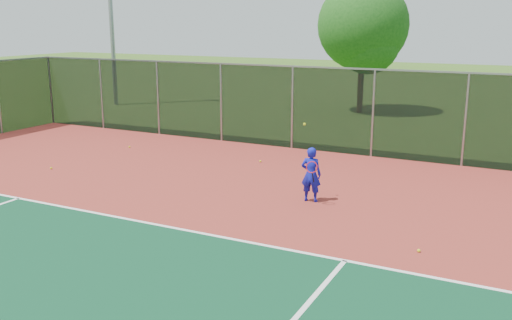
{
  "coord_description": "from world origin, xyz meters",
  "views": [
    {
      "loc": [
        5.11,
        -7.04,
        4.59
      ],
      "look_at": [
        -0.96,
        5.0,
        1.3
      ],
      "focal_mm": 40.0,
      "sensor_mm": 36.0,
      "label": 1
    }
  ],
  "objects": [
    {
      "name": "ground",
      "position": [
        0.0,
        0.0,
        0.0
      ],
      "size": [
        120.0,
        120.0,
        0.0
      ],
      "primitive_type": "plane",
      "color": "#325919",
      "rests_on": "ground"
    },
    {
      "name": "court_apron",
      "position": [
        0.0,
        2.0,
        0.01
      ],
      "size": [
        30.0,
        20.0,
        0.02
      ],
      "primitive_type": "cube",
      "color": "maroon",
      "rests_on": "ground"
    },
    {
      "name": "fence_back",
      "position": [
        0.0,
        12.0,
        1.56
      ],
      "size": [
        30.0,
        0.06,
        3.03
      ],
      "color": "black",
      "rests_on": "court_apron"
    },
    {
      "name": "tennis_player",
      "position": [
        -0.01,
        6.28,
        0.74
      ],
      "size": [
        0.59,
        0.62,
        2.04
      ],
      "color": "#1117A4",
      "rests_on": "court_apron"
    },
    {
      "name": "practice_ball_0",
      "position": [
        -3.05,
        9.49,
        0.06
      ],
      "size": [
        0.07,
        0.07,
        0.07
      ],
      "primitive_type": "sphere",
      "color": "#CCD518",
      "rests_on": "court_apron"
    },
    {
      "name": "practice_ball_2",
      "position": [
        -8.39,
        9.29,
        0.06
      ],
      "size": [
        0.07,
        0.07,
        0.07
      ],
      "primitive_type": "sphere",
      "color": "#CCD518",
      "rests_on": "court_apron"
    },
    {
      "name": "practice_ball_3",
      "position": [
        -8.58,
        5.67,
        0.06
      ],
      "size": [
        0.07,
        0.07,
        0.07
      ],
      "primitive_type": "sphere",
      "color": "#CCD518",
      "rests_on": "court_apron"
    },
    {
      "name": "practice_ball_4",
      "position": [
        3.2,
        4.1,
        0.06
      ],
      "size": [
        0.07,
        0.07,
        0.07
      ],
      "primitive_type": "sphere",
      "color": "#CCD518",
      "rests_on": "court_apron"
    },
    {
      "name": "tree_back_left",
      "position": [
        -3.18,
        21.47,
        4.2
      ],
      "size": [
        4.56,
        4.56,
        6.69
      ],
      "color": "#3B2915",
      "rests_on": "ground"
    }
  ]
}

